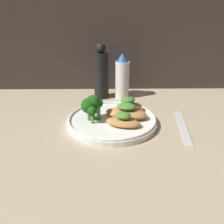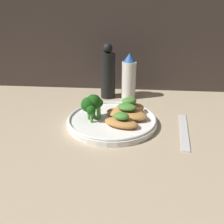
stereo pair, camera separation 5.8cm
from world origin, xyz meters
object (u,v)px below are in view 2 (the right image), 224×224
object	(u,v)px
sauce_bottle	(129,77)
broccoli_bunch	(92,104)
plate	(112,120)
pepper_grinder	(108,74)

from	to	relation	value
sauce_bottle	broccoli_bunch	bearing A→B (deg)	-112.94
sauce_bottle	plate	bearing A→B (deg)	-100.45
broccoli_bunch	sauce_bottle	distance (cm)	23.31
plate	pepper_grinder	distance (cm)	22.43
plate	pepper_grinder	world-z (taller)	pepper_grinder
plate	pepper_grinder	xyz separation A→B (cm)	(-3.40, 20.87, 7.49)
plate	sauce_bottle	size ratio (longest dim) A/B	1.56
plate	sauce_bottle	xyz separation A→B (cm)	(3.85, 20.87, 6.43)
pepper_grinder	broccoli_bunch	bearing A→B (deg)	-94.85
plate	sauce_bottle	distance (cm)	22.17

